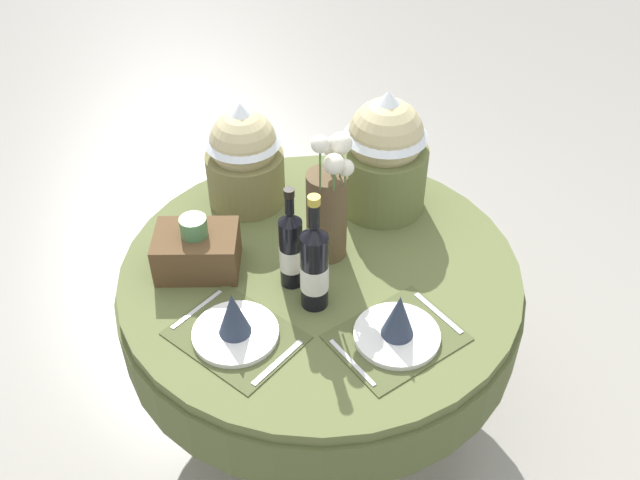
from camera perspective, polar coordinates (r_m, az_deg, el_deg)
name	(u,v)px	position (r m, az deg, el deg)	size (l,w,h in m)	color
ground	(320,409)	(2.72, 0.01, -13.42)	(8.00, 8.00, 0.00)	#9E998E
dining_table	(320,297)	(2.27, 0.01, -4.64)	(1.25, 1.25, 0.72)	#5B6638
place_setting_left	(235,325)	(1.96, -6.89, -6.76)	(0.43, 0.42, 0.16)	#4E562F
place_setting_right	(398,326)	(1.95, 6.27, -6.92)	(0.43, 0.41, 0.16)	#4E562F
flower_vase	(328,205)	(2.10, 0.65, 2.83)	(0.14, 0.16, 0.47)	brown
wine_bottle_left	(291,249)	(2.04, -2.35, -0.70)	(0.07, 0.07, 0.34)	black
wine_bottle_rear	(314,266)	(1.97, -0.46, -2.12)	(0.08, 0.08, 0.38)	black
gift_tub_back_left	(244,151)	(2.34, -6.15, 7.09)	(0.26, 0.26, 0.37)	olive
gift_tub_back_right	(385,148)	(2.30, 5.25, 7.39)	(0.29, 0.29, 0.43)	olive
woven_basket_side_left	(197,249)	(2.16, -9.86, -0.73)	(0.25, 0.18, 0.19)	brown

